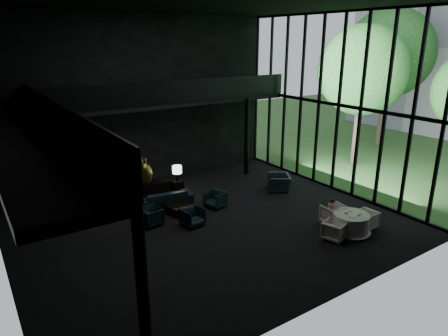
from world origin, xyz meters
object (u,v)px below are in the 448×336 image
lounge_armchair_east (215,199)px  lounge_armchair_south (192,216)px  dining_chair_north (334,213)px  dining_chair_east (366,219)px  lounge_armchair_west (151,216)px  console (146,192)px  table_lamp_right (177,170)px  sofa (165,195)px  table_lamp_left (109,184)px  dining_chair_west (335,230)px  bronze_urn (145,173)px  side_table_left (110,201)px  coffee_table (178,209)px  dining_table (351,225)px  window_armchair (279,179)px  child (332,207)px  side_table_right (177,186)px

lounge_armchair_east → lounge_armchair_south: (-1.67, -0.99, 0.00)m
dining_chair_north → dining_chair_east: (0.77, -0.88, -0.12)m
lounge_armchair_west → console: bearing=-27.3°
console → table_lamp_right: size_ratio=3.00×
sofa → table_lamp_left: bearing=-22.3°
table_lamp_left → dining_chair_west: size_ratio=0.98×
table_lamp_right → dining_chair_west: table_lamp_right is taller
bronze_urn → lounge_armchair_east: bearing=-49.5°
side_table_left → coffee_table: side_table_left is taller
dining_table → dining_chair_north: bearing=86.8°
window_armchair → coffee_table: window_armchair is taller
table_lamp_left → window_armchair: 7.75m
table_lamp_right → side_table_left: bearing=179.1°
dining_chair_north → lounge_armchair_west: bearing=-26.5°
lounge_armchair_west → lounge_armchair_south: (1.29, -0.92, 0.01)m
lounge_armchair_east → dining_chair_north: 4.90m
coffee_table → dining_chair_west: size_ratio=1.17×
dining_table → dining_chair_north: size_ratio=1.56×
window_armchair → child: size_ratio=2.00×
window_armchair → dining_chair_west: (-1.66, -4.85, -0.15)m
side_table_left → dining_chair_north: bearing=-44.5°
lounge_armchair_east → lounge_armchair_west: bearing=-105.1°
side_table_left → table_lamp_right: size_ratio=0.71×
table_lamp_right → dining_chair_north: (3.40, -6.44, -0.59)m
table_lamp_right → lounge_armchair_west: 3.62m
side_table_left → lounge_armchair_east: (3.69, -2.54, 0.12)m
console → sofa: (0.43, -1.11, 0.14)m
dining_chair_west → lounge_armchair_south: bearing=27.1°
console → side_table_right: (1.60, 0.06, -0.08)m
side_table_right → dining_table: size_ratio=0.36×
side_table_right → sofa: bearing=-134.9°
lounge_armchair_east → dining_chair_north: dining_chair_north is taller
table_lamp_right → child: size_ratio=1.25×
sofa → lounge_armchair_west: (-1.30, -1.43, -0.11)m
sofa → window_armchair: window_armchair is taller
coffee_table → lounge_armchair_east: bearing=-11.2°
window_armchair → dining_chair_east: size_ratio=1.64×
table_lamp_right → lounge_armchair_east: bearing=-78.8°
window_armchair → dining_chair_east: bearing=33.1°
window_armchair → dining_chair_west: size_ratio=1.61×
lounge_armchair_west → dining_chair_west: bearing=-142.2°
window_armchair → dining_table: size_ratio=0.79×
table_lamp_left → sofa: (2.03, -1.19, -0.55)m
bronze_urn → lounge_armchair_south: 3.57m
bronze_urn → coffee_table: size_ratio=1.46×
dining_chair_north → dining_chair_west: 1.26m
table_lamp_right → bronze_urn: bearing=-178.5°
bronze_urn → lounge_armchair_east: bronze_urn is taller
side_table_right → dining_chair_east: (4.17, -7.35, 0.09)m
lounge_armchair_west → child: child is taller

